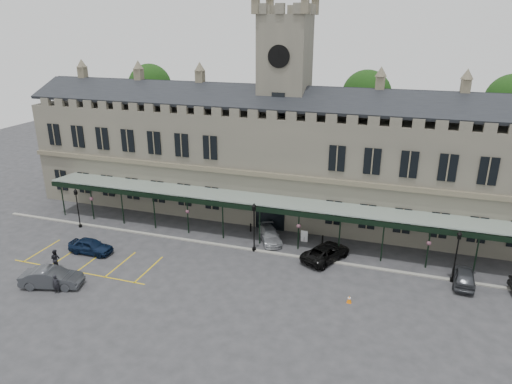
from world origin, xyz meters
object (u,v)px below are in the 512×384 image
(car_van, at_px, (326,252))
(clock_tower, at_px, (284,101))
(lamp_post_mid, at_px, (254,223))
(person_b, at_px, (55,259))
(car_left_a, at_px, (91,246))
(lamp_post_right, at_px, (457,252))
(station_building, at_px, (283,160))
(car_taxi, at_px, (270,235))
(car_right_a, at_px, (464,276))
(car_left_b, at_px, (51,278))
(sign_board, at_px, (304,236))
(lamp_post_left, at_px, (77,205))
(person_a, at_px, (56,284))
(traffic_cone, at_px, (349,299))

(car_van, bearing_deg, clock_tower, -28.31)
(lamp_post_mid, height_order, person_b, lamp_post_mid)
(car_left_a, bearing_deg, clock_tower, -43.78)
(lamp_post_mid, bearing_deg, lamp_post_right, -0.39)
(car_left_a, bearing_deg, car_van, -75.67)
(station_building, relative_size, car_taxi, 13.35)
(car_van, height_order, car_right_a, car_van)
(car_left_a, relative_size, car_left_b, 0.86)
(car_right_a, xyz_separation_m, person_b, (-35.15, -8.59, 0.19))
(person_b, bearing_deg, station_building, -129.99)
(sign_board, height_order, car_van, car_van)
(station_building, bearing_deg, lamp_post_left, -151.16)
(car_van, distance_m, car_right_a, 12.02)
(person_a, xyz_separation_m, person_b, (-2.95, 3.40, 0.11))
(clock_tower, distance_m, person_a, 29.07)
(lamp_post_left, bearing_deg, car_taxi, 8.53)
(lamp_post_left, relative_size, lamp_post_right, 0.93)
(car_left_a, relative_size, car_van, 0.81)
(car_right_a, bearing_deg, car_van, 0.01)
(sign_board, distance_m, car_taxi, 3.52)
(clock_tower, relative_size, car_right_a, 5.66)
(car_left_a, bearing_deg, station_building, -43.94)
(sign_board, bearing_deg, lamp_post_left, -169.78)
(lamp_post_left, height_order, car_van, lamp_post_left)
(person_a, bearing_deg, lamp_post_right, -1.72)
(clock_tower, distance_m, person_b, 28.03)
(traffic_cone, xyz_separation_m, car_van, (-3.04, 6.58, 0.44))
(traffic_cone, relative_size, car_van, 0.12)
(car_taxi, distance_m, car_van, 6.50)
(car_left_a, height_order, person_b, person_b)
(person_b, bearing_deg, sign_board, -148.77)
(sign_board, distance_m, car_van, 4.16)
(station_building, height_order, person_b, station_building)
(lamp_post_left, height_order, person_a, lamp_post_left)
(sign_board, relative_size, car_right_a, 0.28)
(traffic_cone, xyz_separation_m, car_left_a, (-25.04, 0.77, 0.43))
(traffic_cone, distance_m, person_b, 26.34)
(lamp_post_left, height_order, lamp_post_right, lamp_post_right)
(car_van, distance_m, person_b, 24.95)
(station_building, height_order, person_a, station_building)
(sign_board, bearing_deg, lamp_post_right, -14.14)
(lamp_post_left, distance_m, sign_board, 24.71)
(lamp_post_left, bearing_deg, traffic_cone, -10.47)
(lamp_post_left, distance_m, car_left_b, 12.53)
(car_left_b, bearing_deg, car_left_a, -8.87)
(station_building, distance_m, traffic_cone, 20.35)
(sign_board, xyz_separation_m, car_left_a, (-19.23, -8.91, 0.15))
(station_building, relative_size, traffic_cone, 94.19)
(car_right_a, xyz_separation_m, person_a, (-32.20, -11.99, 0.08))
(sign_board, height_order, person_b, person_b)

